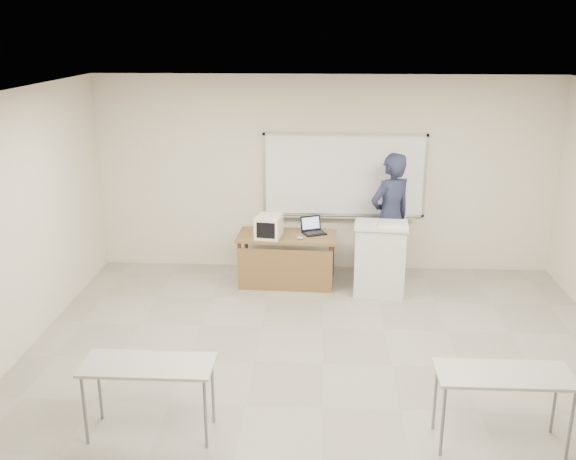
# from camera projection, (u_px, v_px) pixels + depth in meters

# --- Properties ---
(floor) EXTENTS (7.00, 8.00, 0.01)m
(floor) POSITION_uv_depth(u_px,v_px,m) (322.00, 408.00, 6.44)
(floor) COLOR gray
(floor) RESTS_ON ground
(whiteboard) EXTENTS (2.48, 0.10, 1.31)m
(whiteboard) POSITION_uv_depth(u_px,v_px,m) (344.00, 176.00, 9.76)
(whiteboard) COLOR white
(whiteboard) RESTS_ON floor
(student_desks) EXTENTS (4.40, 2.20, 0.73)m
(student_desks) POSITION_uv_depth(u_px,v_px,m) (324.00, 431.00, 4.95)
(student_desks) COLOR #A2A19D
(student_desks) RESTS_ON floor
(instructor_desk) EXTENTS (1.44, 0.72, 0.75)m
(instructor_desk) POSITION_uv_depth(u_px,v_px,m) (287.00, 250.00, 9.34)
(instructor_desk) COLOR brown
(instructor_desk) RESTS_ON floor
(podium) EXTENTS (0.74, 0.54, 1.04)m
(podium) POSITION_uv_depth(u_px,v_px,m) (380.00, 259.00, 9.08)
(podium) COLOR #B8B7AF
(podium) RESTS_ON floor
(crt_monitor) EXTENTS (0.35, 0.40, 0.33)m
(crt_monitor) POSITION_uv_depth(u_px,v_px,m) (269.00, 227.00, 9.23)
(crt_monitor) COLOR beige
(crt_monitor) RESTS_ON instructor_desk
(laptop) EXTENTS (0.32, 0.29, 0.23)m
(laptop) POSITION_uv_depth(u_px,v_px,m) (314.00, 229.00, 9.45)
(laptop) COLOR black
(laptop) RESTS_ON instructor_desk
(mouse) EXTENTS (0.11, 0.07, 0.04)m
(mouse) POSITION_uv_depth(u_px,v_px,m) (300.00, 238.00, 9.18)
(mouse) COLOR #9B9CA2
(mouse) RESTS_ON instructor_desk
(keyboard) EXTENTS (0.42, 0.16, 0.02)m
(keyboard) POSITION_uv_depth(u_px,v_px,m) (393.00, 226.00, 8.80)
(keyboard) COLOR beige
(keyboard) RESTS_ON podium
(presenter) EXTENTS (0.85, 0.78, 1.94)m
(presenter) POSITION_uv_depth(u_px,v_px,m) (390.00, 218.00, 9.46)
(presenter) COLOR black
(presenter) RESTS_ON floor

